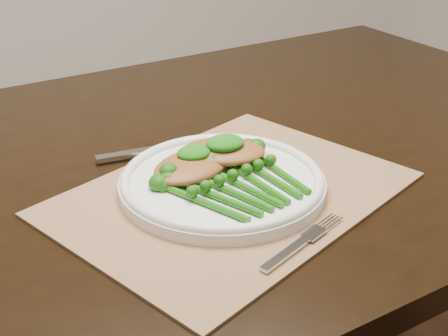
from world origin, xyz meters
name	(u,v)px	position (x,y,z in m)	size (l,w,h in m)	color
dining_table	(186,335)	(0.09, 0.07, 0.38)	(1.71, 1.11, 0.75)	black
placemat	(232,193)	(0.11, -0.09, 0.75)	(0.46, 0.34, 0.00)	olive
dinner_plate	(222,181)	(0.10, -0.07, 0.77)	(0.29, 0.29, 0.03)	white
knife	(151,150)	(0.05, 0.08, 0.76)	(0.22, 0.02, 0.01)	silver
fork	(308,238)	(0.15, -0.23, 0.76)	(0.15, 0.08, 0.00)	silver
chicken_fillet_left	(191,166)	(0.07, -0.04, 0.78)	(0.12, 0.09, 0.02)	brown
chicken_fillet_right	(223,151)	(0.13, -0.03, 0.79)	(0.12, 0.08, 0.02)	brown
pesto_dollop_left	(194,153)	(0.08, -0.03, 0.80)	(0.05, 0.04, 0.02)	#0E4E0B
pesto_dollop_right	(225,143)	(0.13, -0.03, 0.80)	(0.06, 0.05, 0.02)	#0E4E0B
broccolini_bundle	(244,186)	(0.12, -0.11, 0.78)	(0.20, 0.21, 0.04)	#16570B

